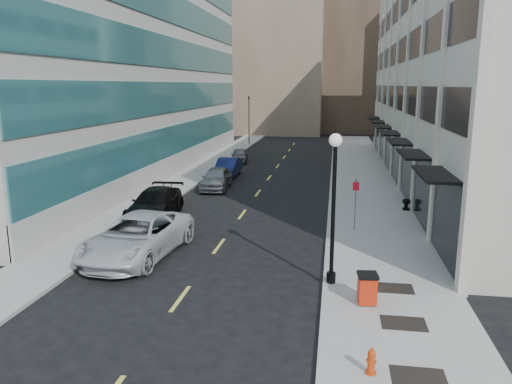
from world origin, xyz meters
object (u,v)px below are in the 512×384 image
(car_grey_sedan, at_px, (239,155))
(urn_planter, at_px, (406,203))
(fire_hydrant, at_px, (371,361))
(trash_bin, at_px, (367,287))
(car_silver_sedan, at_px, (216,178))
(traffic_signal, at_px, (249,99))
(car_black_pickup, at_px, (155,204))
(car_blue_sedan, at_px, (228,168))
(car_white_van, at_px, (137,237))
(sign_post, at_px, (356,198))
(lamppost, at_px, (334,195))

(car_grey_sedan, height_order, urn_planter, car_grey_sedan)
(fire_hydrant, distance_m, trash_bin, 4.32)
(car_silver_sedan, height_order, trash_bin, car_silver_sedan)
(traffic_signal, height_order, car_black_pickup, traffic_signal)
(traffic_signal, bearing_deg, car_grey_sedan, -84.08)
(car_black_pickup, height_order, car_grey_sedan, car_black_pickup)
(traffic_signal, distance_m, trash_bin, 47.51)
(car_silver_sedan, xyz_separation_m, fire_hydrant, (9.60, -22.83, -0.31))
(car_blue_sedan, bearing_deg, car_white_van, -90.24)
(car_black_pickup, distance_m, car_blue_sedan, 13.44)
(car_black_pickup, height_order, sign_post, sign_post)
(traffic_signal, bearing_deg, trash_bin, -75.25)
(fire_hydrant, relative_size, sign_post, 0.26)
(car_grey_sedan, xyz_separation_m, sign_post, (10.45, -22.72, 1.19))
(car_white_van, xyz_separation_m, car_grey_sedan, (-0.85, 27.97, -0.26))
(trash_bin, height_order, lamppost, lamppost)
(traffic_signal, bearing_deg, fire_hydrant, -76.61)
(trash_bin, distance_m, sign_post, 9.02)
(car_black_pickup, distance_m, car_grey_sedan, 21.48)
(car_white_van, bearing_deg, trash_bin, -15.13)
(car_black_pickup, height_order, car_blue_sedan, car_black_pickup)
(car_black_pickup, bearing_deg, car_blue_sedan, 81.84)
(traffic_signal, distance_m, sign_post, 38.82)
(car_silver_sedan, bearing_deg, fire_hydrant, -70.12)
(trash_bin, relative_size, sign_post, 0.40)
(traffic_signal, height_order, lamppost, traffic_signal)
(car_blue_sedan, bearing_deg, urn_planter, -37.99)
(car_blue_sedan, xyz_separation_m, urn_planter, (13.05, -9.84, -0.20))
(car_black_pickup, xyz_separation_m, lamppost, (10.10, -8.51, 2.72))
(car_blue_sedan, distance_m, urn_planter, 16.34)
(car_white_van, xyz_separation_m, lamppost, (8.50, -2.00, 2.61))
(traffic_signal, height_order, trash_bin, traffic_signal)
(traffic_signal, distance_m, car_white_van, 42.33)
(car_white_van, xyz_separation_m, fire_hydrant, (9.60, -8.00, -0.43))
(fire_hydrant, bearing_deg, lamppost, 117.59)
(car_black_pickup, relative_size, sign_post, 2.09)
(car_white_van, height_order, car_blue_sedan, car_white_van)
(trash_bin, relative_size, lamppost, 0.19)
(trash_bin, xyz_separation_m, lamppost, (-1.23, 1.69, 2.81))
(car_silver_sedan, distance_m, car_blue_sedan, 5.05)
(car_black_pickup, relative_size, lamppost, 0.98)
(car_blue_sedan, bearing_deg, sign_post, -57.00)
(lamppost, bearing_deg, sign_post, 81.38)
(urn_planter, bearing_deg, trash_bin, -102.61)
(traffic_signal, bearing_deg, urn_planter, -64.72)
(traffic_signal, bearing_deg, car_white_van, -86.87)
(traffic_signal, bearing_deg, lamppost, -76.21)
(traffic_signal, relative_size, trash_bin, 6.43)
(traffic_signal, xyz_separation_m, car_black_pickup, (0.70, -35.49, -4.90))
(trash_bin, bearing_deg, sign_post, 84.39)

